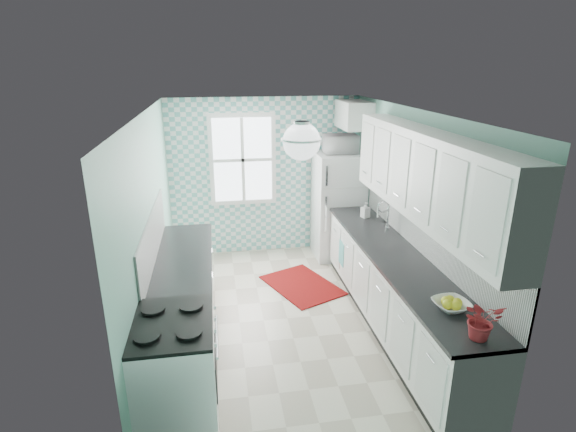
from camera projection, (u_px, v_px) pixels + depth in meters
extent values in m
cube|color=beige|center=(287.00, 319.00, 5.54)|extent=(3.00, 4.40, 0.02)
cube|color=white|center=(287.00, 111.00, 4.72)|extent=(3.00, 4.40, 0.02)
cube|color=#7BB9A6|center=(265.00, 177.00, 7.19)|extent=(3.00, 0.02, 2.50)
cube|color=#7BB9A6|center=(340.00, 332.00, 3.07)|extent=(3.00, 0.02, 2.50)
cube|color=#7BB9A6|center=(151.00, 231.00, 4.90)|extent=(0.02, 4.40, 2.50)
cube|color=#7BB9A6|center=(412.00, 216.00, 5.36)|extent=(0.02, 4.40, 2.50)
cube|color=#64B3AE|center=(265.00, 177.00, 7.17)|extent=(3.00, 0.01, 2.50)
cube|color=white|center=(243.00, 160.00, 7.00)|extent=(1.04, 0.05, 1.44)
cube|color=white|center=(243.00, 160.00, 6.98)|extent=(0.90, 0.02, 1.30)
cube|color=white|center=(425.00, 233.00, 5.00)|extent=(0.02, 3.60, 0.51)
cube|color=white|center=(153.00, 238.00, 4.85)|extent=(0.02, 2.15, 0.51)
cube|color=white|center=(426.00, 176.00, 4.56)|extent=(0.33, 3.20, 0.90)
cube|color=white|center=(353.00, 115.00, 6.71)|extent=(0.40, 0.74, 0.40)
cylinder|color=silver|center=(302.00, 123.00, 3.98)|extent=(0.14, 0.14, 0.04)
cylinder|color=silver|center=(302.00, 131.00, 4.00)|extent=(0.02, 0.02, 0.12)
sphere|color=white|center=(302.00, 141.00, 4.03)|extent=(0.34, 0.34, 0.34)
cube|color=white|center=(395.00, 294.00, 5.20)|extent=(0.60, 3.60, 0.90)
cube|color=black|center=(397.00, 257.00, 5.05)|extent=(0.63, 3.60, 0.04)
cube|color=white|center=(185.00, 297.00, 5.13)|extent=(0.60, 2.15, 0.90)
cube|color=black|center=(183.00, 259.00, 4.98)|extent=(0.63, 2.15, 0.04)
cube|color=white|center=(338.00, 206.00, 7.10)|extent=(0.73, 0.69, 1.68)
cube|color=silver|center=(345.00, 188.00, 6.65)|extent=(0.72, 0.01, 0.02)
cube|color=silver|center=(327.00, 176.00, 6.52)|extent=(0.03, 0.03, 0.30)
cube|color=silver|center=(326.00, 214.00, 6.71)|extent=(0.03, 0.03, 0.54)
cube|color=silver|center=(176.00, 376.00, 3.75)|extent=(0.67, 0.84, 1.00)
cube|color=black|center=(170.00, 324.00, 3.58)|extent=(0.67, 0.84, 0.03)
cube|color=black|center=(216.00, 365.00, 3.78)|extent=(0.01, 0.56, 0.33)
cube|color=silver|center=(375.00, 233.00, 5.76)|extent=(0.45, 0.38, 0.12)
cylinder|color=silver|center=(388.00, 217.00, 5.72)|extent=(0.02, 0.02, 0.30)
torus|color=silver|center=(384.00, 203.00, 5.65)|extent=(0.16, 0.02, 0.16)
cube|color=maroon|center=(302.00, 285.00, 6.34)|extent=(1.16, 1.33, 0.02)
cube|color=#5C9C8F|center=(342.00, 253.00, 6.22)|extent=(0.08, 0.22, 0.33)
imported|color=white|center=(451.00, 305.00, 3.93)|extent=(0.35, 0.35, 0.08)
imported|color=#A61314|center=(482.00, 320.00, 3.48)|extent=(0.30, 0.26, 0.32)
imported|color=#7FA6B0|center=(365.00, 210.00, 6.23)|extent=(0.13, 0.13, 0.22)
imported|color=white|center=(340.00, 144.00, 6.78)|extent=(0.52, 0.36, 0.28)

